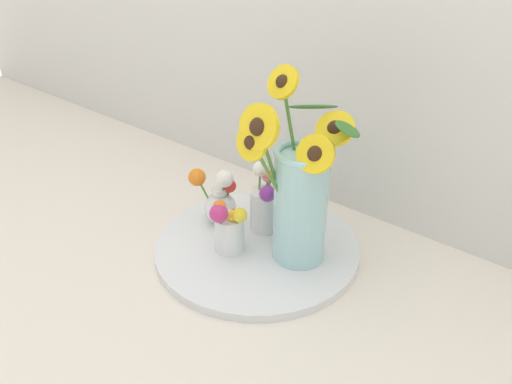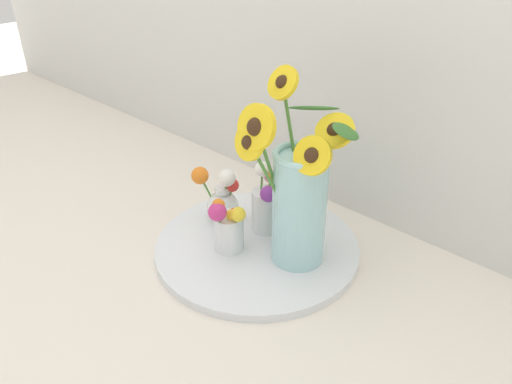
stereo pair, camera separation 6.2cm
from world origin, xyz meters
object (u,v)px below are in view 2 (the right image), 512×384
(serving_tray, at_px, (256,246))
(vase_small_back, at_px, (266,203))
(vase_bulb_right, at_px, (221,199))
(vase_small_center, at_px, (228,226))
(mason_jar_sunflowers, at_px, (299,196))

(serving_tray, bearing_deg, vase_small_back, 110.54)
(serving_tray, distance_m, vase_bulb_right, 0.15)
(vase_small_center, distance_m, vase_bulb_right, 0.12)
(vase_small_center, relative_size, vase_small_back, 0.81)
(serving_tray, distance_m, vase_small_center, 0.10)
(serving_tray, xyz_separation_m, vase_bulb_right, (-0.13, 0.01, 0.07))
(vase_small_back, bearing_deg, mason_jar_sunflowers, -17.81)
(mason_jar_sunflowers, height_order, vase_bulb_right, mason_jar_sunflowers)
(vase_small_center, bearing_deg, mason_jar_sunflowers, 32.18)
(vase_small_back, bearing_deg, serving_tray, -69.46)
(mason_jar_sunflowers, relative_size, vase_small_back, 2.46)
(mason_jar_sunflowers, distance_m, vase_small_center, 0.18)
(serving_tray, distance_m, mason_jar_sunflowers, 0.20)
(vase_bulb_right, bearing_deg, vase_small_center, -36.39)
(serving_tray, xyz_separation_m, vase_small_center, (-0.03, -0.06, 0.07))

